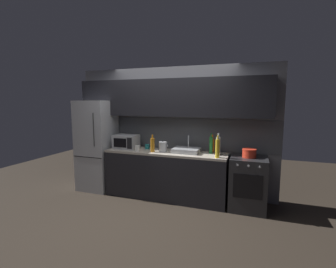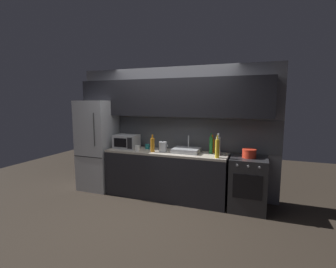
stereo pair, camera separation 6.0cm
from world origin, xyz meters
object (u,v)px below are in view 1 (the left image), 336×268
wine_bottle_green (211,145)px  wine_bottle_amber (153,145)px  kettle (163,147)px  wine_bottle_orange (212,145)px  wine_bottle_yellow (217,148)px  mug_white (137,148)px  mug_teal (147,147)px  cooking_pot (249,153)px  oven_range (248,183)px  microwave (126,142)px  refrigerator (97,145)px  wine_bottle_clear (218,146)px

wine_bottle_green → wine_bottle_amber: (-1.04, -0.24, -0.02)m
kettle → wine_bottle_green: (0.87, 0.17, 0.06)m
wine_bottle_green → wine_bottle_amber: bearing=-167.2°
wine_bottle_orange → wine_bottle_yellow: 0.45m
mug_white → wine_bottle_green: bearing=11.3°
wine_bottle_amber → mug_teal: size_ratio=3.37×
kettle → cooking_pot: kettle is taller
kettle → cooking_pot: bearing=2.3°
oven_range → microwave: 2.42m
wine_bottle_orange → mug_white: (-1.35, -0.38, -0.08)m
wine_bottle_green → mug_white: 1.38m
cooking_pot → wine_bottle_orange: bearing=161.4°
refrigerator → oven_range: refrigerator is taller
mug_white → wine_bottle_clear: bearing=6.3°
refrigerator → wine_bottle_clear: bearing=0.1°
wine_bottle_orange → wine_bottle_green: bearing=-92.3°
wine_bottle_green → cooking_pot: size_ratio=1.63×
wine_bottle_orange → mug_white: size_ratio=3.14×
wine_bottle_amber → mug_white: wine_bottle_amber is taller
kettle → wine_bottle_green: 0.88m
microwave → wine_bottle_clear: wine_bottle_clear is taller
wine_bottle_green → mug_white: wine_bottle_green is taller
mug_teal → mug_white: bearing=-111.7°
wine_bottle_clear → wine_bottle_orange: bearing=122.7°
mug_white → wine_bottle_yellow: bearing=-1.6°
wine_bottle_orange → mug_teal: bearing=-173.6°
wine_bottle_orange → mug_teal: size_ratio=3.39×
wine_bottle_green → wine_bottle_amber: 1.07m
kettle → wine_bottle_clear: bearing=3.7°
cooking_pot → mug_white: bearing=-175.4°
kettle → mug_white: (-0.48, -0.10, -0.04)m
cooking_pot → oven_range: bearing=-26.6°
wine_bottle_amber → wine_bottle_yellow: wine_bottle_yellow is taller
oven_range → cooking_pot: (-0.00, 0.00, 0.52)m
mug_teal → wine_bottle_orange: bearing=6.4°
mug_teal → cooking_pot: (1.91, -0.08, 0.02)m
microwave → wine_bottle_yellow: bearing=-6.9°
mug_teal → cooking_pot: size_ratio=0.42×
oven_range → mug_white: bearing=-175.4°
oven_range → refrigerator: bearing=180.0°
wine_bottle_amber → cooking_pot: wine_bottle_amber is taller
oven_range → kettle: size_ratio=4.23×
wine_bottle_orange → wine_bottle_clear: (0.14, -0.22, 0.03)m
kettle → mug_teal: (-0.38, 0.14, -0.05)m
wine_bottle_amber → cooking_pot: bearing=4.4°
oven_range → wine_bottle_yellow: size_ratio=2.39×
wine_bottle_orange → mug_teal: wine_bottle_orange is taller
kettle → wine_bottle_clear: 1.01m
microwave → cooking_pot: microwave is taller
kettle → refrigerator: bearing=177.6°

